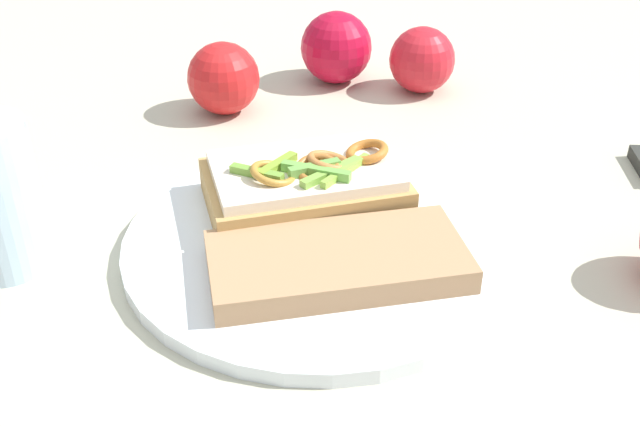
# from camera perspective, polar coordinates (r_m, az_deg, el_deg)

# --- Properties ---
(ground_plane) EXTENTS (2.00, 2.00, 0.00)m
(ground_plane) POSITION_cam_1_polar(r_m,az_deg,el_deg) (0.59, 0.00, -2.61)
(ground_plane) COLOR #B8B79D
(ground_plane) RESTS_ON ground
(plate) EXTENTS (0.30, 0.30, 0.01)m
(plate) POSITION_cam_1_polar(r_m,az_deg,el_deg) (0.58, 0.00, -2.15)
(plate) COLOR white
(plate) RESTS_ON ground_plane
(sandwich) EXTENTS (0.18, 0.18, 0.05)m
(sandwich) POSITION_cam_1_polar(r_m,az_deg,el_deg) (0.61, -1.08, 2.18)
(sandwich) COLOR tan
(sandwich) RESTS_ON plate
(bread_slice_side) EXTENTS (0.19, 0.18, 0.02)m
(bread_slice_side) POSITION_cam_1_polar(r_m,az_deg,el_deg) (0.54, 1.32, -3.57)
(bread_slice_side) COLOR tan
(bread_slice_side) RESTS_ON plate
(apple_1) EXTENTS (0.11, 0.11, 0.08)m
(apple_1) POSITION_cam_1_polar(r_m,az_deg,el_deg) (0.86, 1.21, 12.22)
(apple_1) COLOR #B50D29
(apple_1) RESTS_ON ground_plane
(apple_4) EXTENTS (0.10, 0.10, 0.07)m
(apple_4) POSITION_cam_1_polar(r_m,az_deg,el_deg) (0.85, 7.58, 11.24)
(apple_4) COLOR red
(apple_4) RESTS_ON ground_plane
(apple_5) EXTENTS (0.09, 0.09, 0.07)m
(apple_5) POSITION_cam_1_polar(r_m,az_deg,el_deg) (0.79, -7.17, 9.92)
(apple_5) COLOR red
(apple_5) RESTS_ON ground_plane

